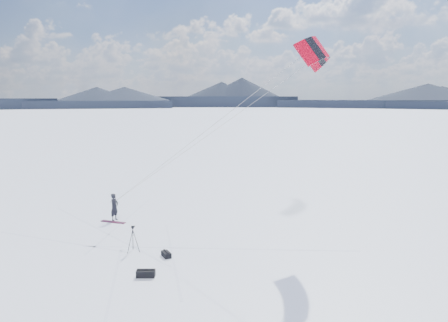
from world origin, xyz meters
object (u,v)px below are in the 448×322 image
Objects in this scene: gear_bag_a at (146,273)px; snowboard at (113,222)px; snowkiter at (115,220)px; gear_bag_b at (166,254)px; tripod at (133,235)px.

snowboard is at bearing 112.69° from gear_bag_a.
snowkiter is 2.35× the size of gear_bag_b.
tripod is at bearing -45.50° from snowboard.
snowboard is 8.86m from gear_bag_a.
gear_bag_b is (6.66, -3.29, 0.13)m from snowkiter.
snowkiter is at bearing 111.68° from gear_bag_a.
gear_bag_b is (6.43, -2.92, 0.11)m from snowboard.
tripod reaches higher than snowboard.
gear_bag_b reaches higher than snowboard.
snowboard is at bearing 129.39° from tripod.
snowboard is 5.68m from tripod.
tripod is (4.61, -3.21, 0.83)m from snowboard.
gear_bag_a reaches higher than snowboard.
snowkiter is 1.97× the size of gear_bag_a.
snowkiter reaches higher than gear_bag_b.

